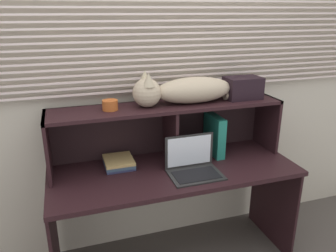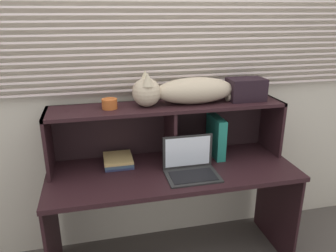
{
  "view_description": "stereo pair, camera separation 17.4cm",
  "coord_description": "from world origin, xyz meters",
  "px_view_note": "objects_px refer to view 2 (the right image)",
  "views": [
    {
      "loc": [
        -0.63,
        -1.61,
        1.7
      ],
      "look_at": [
        0.0,
        0.35,
        0.97
      ],
      "focal_mm": 35.21,
      "sensor_mm": 36.0,
      "label": 1
    },
    {
      "loc": [
        -0.47,
        -1.65,
        1.7
      ],
      "look_at": [
        0.0,
        0.35,
        0.97
      ],
      "focal_mm": 35.21,
      "sensor_mm": 36.0,
      "label": 2
    }
  ],
  "objects_px": {
    "binder_upright": "(216,136)",
    "small_basket": "(110,104)",
    "book_stack": "(118,161)",
    "storage_box": "(246,89)",
    "cat": "(185,91)",
    "laptop": "(191,167)"
  },
  "relations": [
    {
      "from": "cat",
      "to": "small_basket",
      "type": "distance_m",
      "value": 0.49
    },
    {
      "from": "laptop",
      "to": "small_basket",
      "type": "distance_m",
      "value": 0.64
    },
    {
      "from": "binder_upright",
      "to": "small_basket",
      "type": "height_order",
      "value": "small_basket"
    },
    {
      "from": "cat",
      "to": "storage_box",
      "type": "distance_m",
      "value": 0.43
    },
    {
      "from": "laptop",
      "to": "binder_upright",
      "type": "xyz_separation_m",
      "value": [
        0.25,
        0.23,
        0.09
      ]
    },
    {
      "from": "laptop",
      "to": "storage_box",
      "type": "relative_size",
      "value": 1.32
    },
    {
      "from": "laptop",
      "to": "book_stack",
      "type": "height_order",
      "value": "laptop"
    },
    {
      "from": "cat",
      "to": "book_stack",
      "type": "xyz_separation_m",
      "value": [
        -0.45,
        -0.0,
        -0.45
      ]
    },
    {
      "from": "cat",
      "to": "laptop",
      "type": "xyz_separation_m",
      "value": [
        -0.02,
        -0.23,
        -0.43
      ]
    },
    {
      "from": "binder_upright",
      "to": "storage_box",
      "type": "xyz_separation_m",
      "value": [
        0.2,
        0.0,
        0.32
      ]
    },
    {
      "from": "laptop",
      "to": "storage_box",
      "type": "xyz_separation_m",
      "value": [
        0.45,
        0.23,
        0.42
      ]
    },
    {
      "from": "book_stack",
      "to": "storage_box",
      "type": "bearing_deg",
      "value": 0.09
    },
    {
      "from": "cat",
      "to": "book_stack",
      "type": "bearing_deg",
      "value": -179.82
    },
    {
      "from": "book_stack",
      "to": "small_basket",
      "type": "height_order",
      "value": "small_basket"
    },
    {
      "from": "storage_box",
      "to": "laptop",
      "type": "bearing_deg",
      "value": -152.82
    },
    {
      "from": "storage_box",
      "to": "small_basket",
      "type": "bearing_deg",
      "value": 180.0
    },
    {
      "from": "cat",
      "to": "laptop",
      "type": "height_order",
      "value": "cat"
    },
    {
      "from": "laptop",
      "to": "cat",
      "type": "bearing_deg",
      "value": 85.45
    },
    {
      "from": "book_stack",
      "to": "small_basket",
      "type": "relative_size",
      "value": 2.35
    },
    {
      "from": "binder_upright",
      "to": "book_stack",
      "type": "bearing_deg",
      "value": -179.88
    },
    {
      "from": "binder_upright",
      "to": "cat",
      "type": "bearing_deg",
      "value": 180.0
    },
    {
      "from": "binder_upright",
      "to": "storage_box",
      "type": "bearing_deg",
      "value": 0.0
    }
  ]
}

